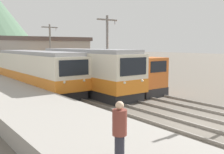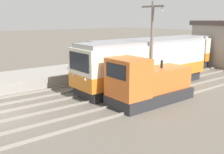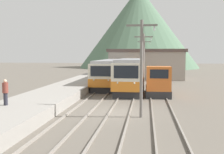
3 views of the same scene
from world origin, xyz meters
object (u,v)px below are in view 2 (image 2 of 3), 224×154
commuter_train_center (144,65)px  shunting_locomotive (148,84)px  catenary_mast_mid (152,44)px  commuter_train_left (155,57)px

commuter_train_center → shunting_locomotive: (3.00, -2.69, -0.48)m
commuter_train_center → catenary_mast_mid: 2.50m
commuter_train_left → catenary_mast_mid: bearing=-49.6°
commuter_train_center → shunting_locomotive: size_ratio=2.02×
commuter_train_left → commuter_train_center: bearing=-56.5°
commuter_train_left → commuter_train_center: commuter_train_center is taller
catenary_mast_mid → commuter_train_left: bearing=130.4°
commuter_train_center → commuter_train_left: bearing=123.5°
shunting_locomotive → catenary_mast_mid: size_ratio=0.92×
shunting_locomotive → catenary_mast_mid: 3.30m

